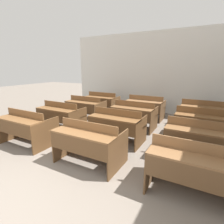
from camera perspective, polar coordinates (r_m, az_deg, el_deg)
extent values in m
cube|color=silver|center=(7.38, 12.14, 12.36)|extent=(6.88, 0.06, 3.15)
cube|color=#54371E|center=(5.17, -29.53, -4.03)|extent=(0.03, 0.78, 0.67)
cube|color=#54371E|center=(4.22, -20.62, -6.91)|extent=(0.03, 0.78, 0.67)
cube|color=brown|center=(4.48, -28.17, -2.21)|extent=(1.24, 0.35, 0.03)
cube|color=#54371E|center=(4.44, -29.69, -4.77)|extent=(1.19, 0.02, 0.30)
cube|color=brown|center=(4.54, -26.59, -0.53)|extent=(1.24, 0.02, 0.16)
cube|color=brown|center=(4.79, -23.47, -3.78)|extent=(1.24, 0.33, 0.03)
cube|color=#54371E|center=(4.87, -23.16, -6.69)|extent=(1.19, 0.04, 0.04)
cube|color=brown|center=(3.81, -14.60, -8.75)|extent=(0.03, 0.78, 0.67)
cube|color=brown|center=(3.17, 2.15, -13.23)|extent=(0.03, 0.78, 0.67)
cube|color=brown|center=(3.17, -9.51, -7.06)|extent=(1.24, 0.35, 0.03)
cube|color=brown|center=(3.12, -11.29, -10.85)|extent=(1.19, 0.02, 0.30)
cube|color=brown|center=(3.26, -7.79, -4.56)|extent=(1.24, 0.02, 0.16)
cube|color=brown|center=(3.59, -4.99, -8.52)|extent=(1.24, 0.33, 0.03)
cube|color=brown|center=(3.70, -4.90, -12.24)|extent=(1.19, 0.04, 0.04)
cube|color=brown|center=(2.99, 13.11, -15.51)|extent=(0.03, 0.78, 0.67)
cube|color=brown|center=(2.58, 25.61, -13.64)|extent=(1.24, 0.35, 0.03)
cube|color=brown|center=(2.51, 24.92, -18.68)|extent=(1.19, 0.02, 0.30)
cube|color=brown|center=(2.69, 26.07, -10.23)|extent=(1.24, 0.02, 0.16)
cube|color=brown|center=(3.08, 25.65, -14.09)|extent=(1.24, 0.33, 0.03)
cube|color=brown|center=(3.21, 25.12, -18.21)|extent=(1.19, 0.04, 0.04)
cube|color=#54371E|center=(5.81, -20.25, -1.12)|extent=(0.03, 0.78, 0.67)
cube|color=#54371E|center=(4.99, -10.95, -2.98)|extent=(0.03, 0.78, 0.67)
cube|color=brown|center=(5.16, -17.86, 0.85)|extent=(1.24, 0.35, 0.03)
cube|color=#54371E|center=(5.09, -19.06, -1.35)|extent=(1.19, 0.02, 0.30)
cube|color=brown|center=(5.25, -16.64, 2.26)|extent=(1.24, 0.02, 0.16)
cube|color=brown|center=(5.52, -14.39, -0.68)|extent=(1.24, 0.33, 0.03)
cube|color=#54371E|center=(5.59, -14.22, -3.26)|extent=(1.19, 0.04, 0.04)
cube|color=#53371E|center=(4.64, -4.83, -4.08)|extent=(0.03, 0.78, 0.67)
cube|color=#53371E|center=(4.14, 9.46, -6.60)|extent=(0.03, 0.78, 0.67)
cube|color=brown|center=(4.07, 0.56, -1.96)|extent=(1.24, 0.35, 0.03)
cube|color=#53371E|center=(3.99, -0.58, -4.85)|extent=(1.19, 0.02, 0.30)
cube|color=brown|center=(4.19, 1.63, -0.13)|extent=(1.24, 0.02, 0.16)
cube|color=brown|center=(4.52, 3.18, -3.58)|extent=(1.24, 0.33, 0.03)
cube|color=#53371E|center=(4.61, 3.14, -6.66)|extent=(1.19, 0.04, 0.04)
cube|color=brown|center=(3.99, 17.60, -7.91)|extent=(0.03, 0.78, 0.67)
cube|color=brown|center=(3.63, 26.75, -5.67)|extent=(1.24, 0.35, 0.03)
cube|color=brown|center=(3.53, 26.32, -9.05)|extent=(1.19, 0.02, 0.30)
cube|color=brown|center=(3.76, 27.03, -3.48)|extent=(1.24, 0.02, 0.16)
cube|color=brown|center=(4.12, 26.64, -6.97)|extent=(1.24, 0.33, 0.03)
cube|color=brown|center=(4.22, 26.24, -10.28)|extent=(1.19, 0.04, 0.04)
cube|color=brown|center=(6.59, -12.66, 1.20)|extent=(0.03, 0.78, 0.67)
cube|color=brown|center=(5.88, -3.70, -0.07)|extent=(0.03, 0.78, 0.67)
cube|color=brown|center=(5.98, -9.78, 3.15)|extent=(1.24, 0.35, 0.03)
cube|color=brown|center=(5.89, -10.71, 1.28)|extent=(1.19, 0.02, 0.30)
cube|color=brown|center=(6.09, -8.86, 4.32)|extent=(1.24, 0.02, 0.16)
cube|color=brown|center=(6.38, -7.25, 1.68)|extent=(1.24, 0.33, 0.03)
cube|color=brown|center=(6.44, -7.17, -0.59)|extent=(1.19, 0.04, 0.04)
cube|color=brown|center=(5.57, 1.42, -0.87)|extent=(0.03, 0.78, 0.67)
cube|color=brown|center=(5.15, 13.52, -2.56)|extent=(0.03, 0.78, 0.67)
cube|color=brown|center=(5.06, 6.45, 1.20)|extent=(1.24, 0.35, 0.03)
cube|color=brown|center=(4.95, 5.66, -1.05)|extent=(1.19, 0.02, 0.30)
cube|color=brown|center=(5.19, 7.18, 2.61)|extent=(1.24, 0.02, 0.16)
cube|color=brown|center=(5.51, 8.12, -0.38)|extent=(1.24, 0.33, 0.03)
cube|color=brown|center=(5.59, 8.02, -2.96)|extent=(1.19, 0.04, 0.04)
cube|color=#54371E|center=(5.06, 20.16, -3.37)|extent=(0.03, 0.78, 0.67)
cube|color=brown|center=(4.73, 27.34, -1.29)|extent=(1.24, 0.35, 0.03)
cube|color=#54371E|center=(4.61, 27.03, -3.77)|extent=(1.19, 0.02, 0.30)
cube|color=brown|center=(4.87, 27.54, 0.28)|extent=(1.24, 0.02, 0.16)
cube|color=brown|center=(5.22, 27.20, -2.74)|extent=(1.24, 0.33, 0.03)
cube|color=#54371E|center=(5.29, 26.88, -5.44)|extent=(1.19, 0.04, 0.04)
cube|color=brown|center=(7.45, -7.10, 2.96)|extent=(0.03, 0.78, 0.67)
cube|color=brown|center=(6.83, 1.22, 2.01)|extent=(0.03, 0.78, 0.67)
cube|color=brown|center=(6.89, -4.10, 4.80)|extent=(1.24, 0.35, 0.03)
cube|color=brown|center=(6.78, -4.83, 3.20)|extent=(1.19, 0.02, 0.30)
cube|color=brown|center=(7.01, -3.38, 5.78)|extent=(1.24, 0.02, 0.16)
cube|color=brown|center=(7.30, -2.20, 3.40)|extent=(1.24, 0.33, 0.03)
cube|color=brown|center=(7.35, -2.18, 1.41)|extent=(1.19, 0.04, 0.04)
cube|color=brown|center=(6.60, 5.89, 1.50)|extent=(0.03, 0.78, 0.67)
cube|color=brown|center=(6.25, 16.19, 0.25)|extent=(0.03, 0.78, 0.67)
cube|color=brown|center=(6.13, 10.42, 3.40)|extent=(1.24, 0.35, 0.03)
cube|color=brown|center=(6.01, 9.84, 1.58)|extent=(1.19, 0.02, 0.30)
cube|color=brown|center=(6.27, 10.94, 4.51)|extent=(1.24, 0.02, 0.16)
cube|color=brown|center=(6.59, 11.53, 1.92)|extent=(1.24, 0.33, 0.03)
cube|color=brown|center=(6.65, 11.42, -0.27)|extent=(1.19, 0.04, 0.04)
cube|color=brown|center=(6.15, 21.68, -0.42)|extent=(0.03, 0.78, 0.67)
cube|color=brown|center=(5.84, 27.58, 1.42)|extent=(1.24, 0.35, 0.03)
cube|color=brown|center=(5.71, 27.34, -0.52)|extent=(1.19, 0.02, 0.30)
cube|color=brown|center=(5.98, 27.74, 2.64)|extent=(1.24, 0.02, 0.16)
cube|color=brown|center=(6.32, 27.45, 0.02)|extent=(1.24, 0.33, 0.03)
cube|color=brown|center=(6.38, 27.18, -2.24)|extent=(1.19, 0.04, 0.04)
cube|color=black|center=(5.66, -29.33, -4.34)|extent=(0.35, 0.26, 0.33)
cube|color=black|center=(5.61, -30.47, -5.29)|extent=(0.24, 0.02, 0.14)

